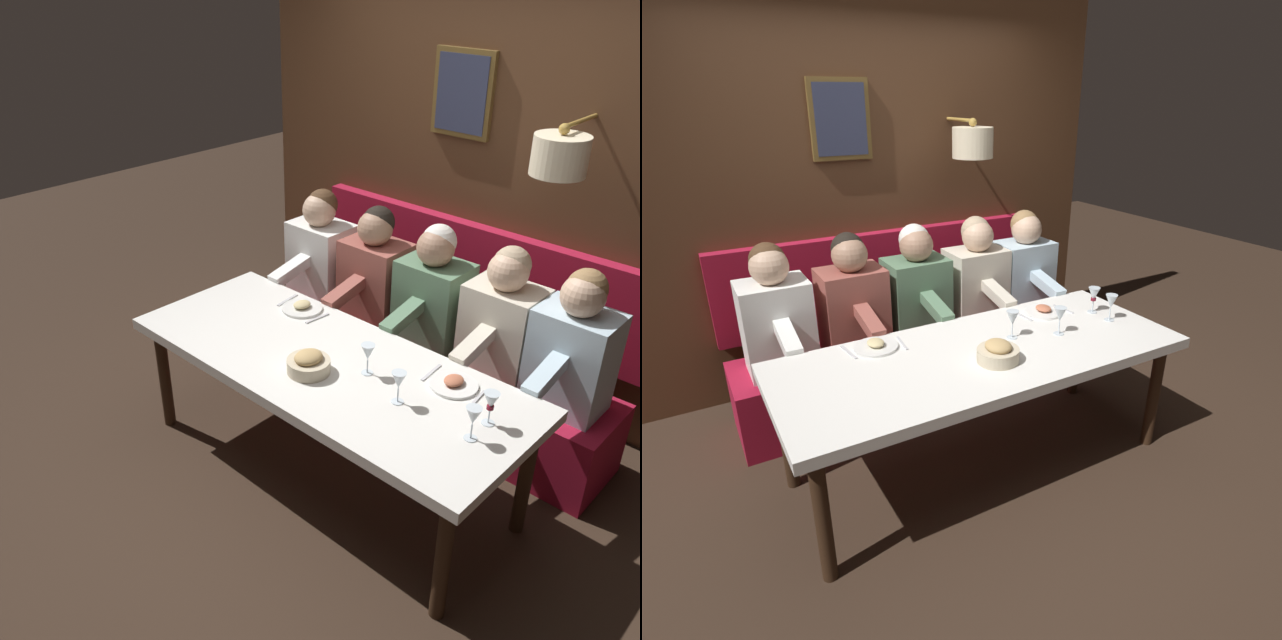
{
  "view_description": "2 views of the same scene",
  "coord_description": "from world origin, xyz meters",
  "views": [
    {
      "loc": [
        -2.17,
        -2.03,
        2.61
      ],
      "look_at": [
        0.05,
        0.09,
        0.92
      ],
      "focal_mm": 38.14,
      "sensor_mm": 36.0,
      "label": 1
    },
    {
      "loc": [
        -2.12,
        1.33,
        2.01
      ],
      "look_at": [
        0.05,
        0.09,
        0.92
      ],
      "focal_mm": 29.26,
      "sensor_mm": 36.0,
      "label": 2
    }
  ],
  "objects": [
    {
      "name": "ground_plane",
      "position": [
        0.0,
        0.0,
        0.0
      ],
      "size": [
        12.0,
        12.0,
        0.0
      ],
      "primitive_type": "plane",
      "color": "#332319"
    },
    {
      "name": "dining_table",
      "position": [
        0.0,
        0.0,
        0.67
      ],
      "size": [
        0.9,
        2.21,
        0.74
      ],
      "color": "silver",
      "rests_on": "ground_plane"
    },
    {
      "name": "banquette_bench",
      "position": [
        0.89,
        0.0,
        0.23
      ],
      "size": [
        0.52,
        2.41,
        0.45
      ],
      "primitive_type": "cube",
      "color": "maroon",
      "rests_on": "ground_plane"
    },
    {
      "name": "back_wall_panel",
      "position": [
        1.46,
        -0.01,
        1.37
      ],
      "size": [
        0.59,
        3.61,
        2.9
      ],
      "color": "#51331E",
      "rests_on": "ground_plane"
    },
    {
      "name": "diner_nearest",
      "position": [
        0.88,
        -0.91,
        0.82
      ],
      "size": [
        0.6,
        0.4,
        0.79
      ],
      "color": "silver",
      "rests_on": "banquette_bench"
    },
    {
      "name": "diner_near",
      "position": [
        0.88,
        -0.5,
        0.82
      ],
      "size": [
        0.6,
        0.4,
        0.79
      ],
      "color": "beige",
      "rests_on": "banquette_bench"
    },
    {
      "name": "diner_middle",
      "position": [
        0.88,
        -0.03,
        0.82
      ],
      "size": [
        0.6,
        0.4,
        0.79
      ],
      "color": "#567A5B",
      "rests_on": "banquette_bench"
    },
    {
      "name": "diner_far",
      "position": [
        0.88,
        0.41,
        0.82
      ],
      "size": [
        0.6,
        0.4,
        0.79
      ],
      "color": "#934C42",
      "rests_on": "banquette_bench"
    },
    {
      "name": "diner_farthest",
      "position": [
        0.88,
        0.88,
        0.82
      ],
      "size": [
        0.6,
        0.4,
        0.79
      ],
      "color": "white",
      "rests_on": "banquette_bench"
    },
    {
      "name": "place_setting_0",
      "position": [
        0.25,
        -0.61,
        0.75
      ],
      "size": [
        0.24,
        0.32,
        0.05
      ],
      "color": "white",
      "rests_on": "dining_table"
    },
    {
      "name": "place_setting_1",
      "position": [
        0.31,
        0.48,
        0.75
      ],
      "size": [
        0.24,
        0.32,
        0.05
      ],
      "color": "silver",
      "rests_on": "dining_table"
    },
    {
      "name": "wine_glass_0",
      "position": [
        -0.04,
        -0.49,
        0.86
      ],
      "size": [
        0.07,
        0.07,
        0.16
      ],
      "color": "silver",
      "rests_on": "dining_table"
    },
    {
      "name": "wine_glass_1",
      "position": [
        0.05,
        -0.23,
        0.86
      ],
      "size": [
        0.07,
        0.07,
        0.16
      ],
      "color": "silver",
      "rests_on": "dining_table"
    },
    {
      "name": "wine_glass_2",
      "position": [
        -0.03,
        -0.89,
        0.86
      ],
      "size": [
        0.07,
        0.07,
        0.16
      ],
      "color": "silver",
      "rests_on": "dining_table"
    },
    {
      "name": "wine_glass_3",
      "position": [
        0.11,
        -0.89,
        0.86
      ],
      "size": [
        0.07,
        0.07,
        0.16
      ],
      "color": "silver",
      "rests_on": "dining_table"
    },
    {
      "name": "bread_bowl",
      "position": [
        -0.14,
        -0.01,
        0.79
      ],
      "size": [
        0.22,
        0.22,
        0.12
      ],
      "color": "beige",
      "rests_on": "dining_table"
    }
  ]
}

